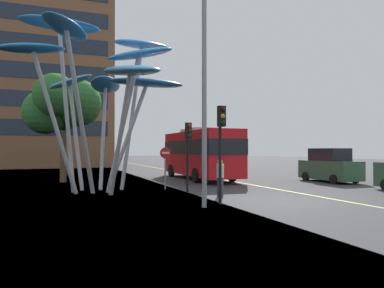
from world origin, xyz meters
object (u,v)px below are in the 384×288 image
traffic_light_kerb_far (188,142)px  street_lamp (213,64)px  pedestrian (220,178)px  no_entry_sign (165,161)px  leaf_sculpture (107,70)px  traffic_light_kerb_near (221,133)px  red_bus (200,152)px  car_parked_mid (329,166)px

traffic_light_kerb_far → street_lamp: bearing=-98.3°
pedestrian → no_entry_sign: size_ratio=0.76×
leaf_sculpture → traffic_light_kerb_near: leaf_sculpture is taller
red_bus → traffic_light_kerb_far: size_ratio=2.86×
leaf_sculpture → traffic_light_kerb_far: 5.48m
red_bus → leaf_sculpture: bearing=-141.3°
leaf_sculpture → traffic_light_kerb_far: (3.81, -1.51, -3.63)m
street_lamp → no_entry_sign: (0.03, 6.52, -3.85)m
traffic_light_kerb_far → pedestrian: bearing=-72.3°
red_bus → traffic_light_kerb_far: bearing=-115.7°
traffic_light_kerb_far → pedestrian: (0.72, -2.26, -1.67)m
red_bus → no_entry_sign: bearing=-127.0°
leaf_sculpture → car_parked_mid: (14.60, 0.81, -5.13)m
leaf_sculpture → street_lamp: size_ratio=1.15×
traffic_light_kerb_near → traffic_light_kerb_far: size_ratio=1.10×
red_bus → pedestrian: 10.17m
red_bus → car_parked_mid: 8.88m
leaf_sculpture → no_entry_sign: size_ratio=4.34×
street_lamp → leaf_sculpture: bearing=116.5°
traffic_light_kerb_far → no_entry_sign: size_ratio=1.54×
car_parked_mid → pedestrian: size_ratio=2.56×
red_bus → leaf_sculpture: 10.35m
traffic_light_kerb_far → no_entry_sign: bearing=110.3°
traffic_light_kerb_near → car_parked_mid: traffic_light_kerb_near is taller
car_parked_mid → no_entry_sign: bearing=-177.4°
leaf_sculpture → pedestrian: (4.53, -3.77, -5.30)m
traffic_light_kerb_far → street_lamp: size_ratio=0.41×
street_lamp → pedestrian: 5.33m
pedestrian → traffic_light_kerb_near: bearing=-113.9°
leaf_sculpture → traffic_light_kerb_far: size_ratio=2.81×
traffic_light_kerb_near → no_entry_sign: size_ratio=1.69×
traffic_light_kerb_far → car_parked_mid: traffic_light_kerb_far is taller
car_parked_mid → street_lamp: (-11.48, -7.05, 4.33)m
traffic_light_kerb_far → no_entry_sign: 2.17m
traffic_light_kerb_far → no_entry_sign: (-0.66, 1.79, -1.01)m
traffic_light_kerb_near → pedestrian: traffic_light_kerb_near is taller
traffic_light_kerb_far → street_lamp: street_lamp is taller
street_lamp → car_parked_mid: bearing=31.5°
leaf_sculpture → no_entry_sign: 5.62m
no_entry_sign → traffic_light_kerb_far: bearing=-69.7°
red_bus → traffic_light_kerb_far: red_bus is taller
leaf_sculpture → car_parked_mid: bearing=3.2°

